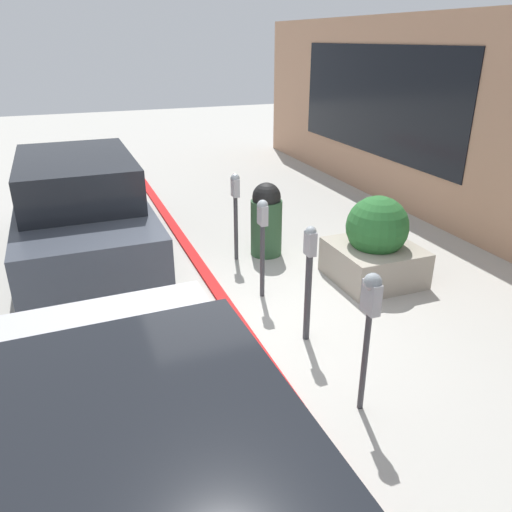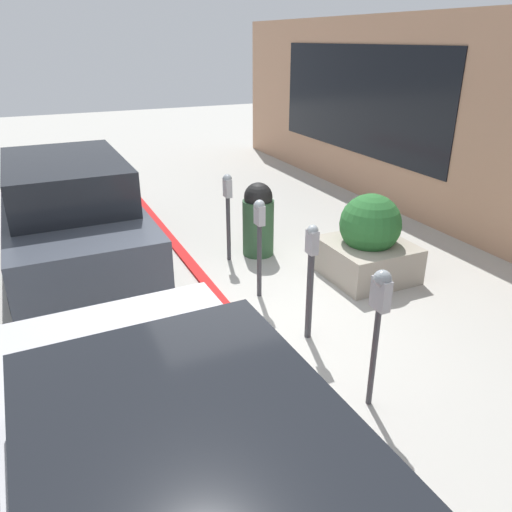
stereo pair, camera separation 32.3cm
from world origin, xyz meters
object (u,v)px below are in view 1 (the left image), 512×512
(parking_meter_second, at_px, (309,271))
(parked_car_middle, at_px, (81,208))
(parking_meter_nearest, at_px, (370,310))
(trash_bin, at_px, (266,219))
(parking_meter_middle, at_px, (263,230))
(planter_box, at_px, (375,245))
(parking_meter_fourth, at_px, (235,201))

(parking_meter_second, bearing_deg, parked_car_middle, 33.94)
(parking_meter_nearest, height_order, trash_bin, parking_meter_nearest)
(parking_meter_middle, bearing_deg, planter_box, -93.30)
(parking_meter_second, distance_m, planter_box, 1.91)
(parking_meter_nearest, height_order, parked_car_middle, parked_car_middle)
(parking_meter_second, height_order, trash_bin, parking_meter_second)
(planter_box, height_order, parked_car_middle, parked_car_middle)
(parking_meter_middle, xyz_separation_m, parked_car_middle, (2.08, 2.08, -0.10))
(parking_meter_middle, relative_size, parking_meter_fourth, 0.99)
(planter_box, xyz_separation_m, trash_bin, (1.39, 1.07, 0.07))
(parking_meter_second, height_order, parking_meter_fourth, parking_meter_second)
(planter_box, bearing_deg, parking_meter_middle, 86.70)
(planter_box, bearing_deg, parking_meter_fourth, 49.09)
(parking_meter_second, height_order, planter_box, parking_meter_second)
(parking_meter_nearest, bearing_deg, trash_bin, -8.56)
(parking_meter_second, relative_size, parking_meter_middle, 1.02)
(parking_meter_middle, bearing_deg, parking_meter_fourth, -3.43)
(parking_meter_middle, height_order, trash_bin, parking_meter_middle)
(planter_box, bearing_deg, trash_bin, 37.56)
(parking_meter_middle, bearing_deg, parking_meter_nearest, -179.20)
(parked_car_middle, bearing_deg, planter_box, -120.73)
(parking_meter_nearest, height_order, parking_meter_fourth, parking_meter_nearest)
(parking_meter_second, distance_m, parking_meter_fourth, 2.41)
(parking_meter_second, xyz_separation_m, planter_box, (1.04, -1.57, -0.33))
(planter_box, relative_size, parked_car_middle, 0.26)
(parking_meter_fourth, relative_size, trash_bin, 1.16)
(trash_bin, bearing_deg, parking_meter_middle, 155.69)
(parking_meter_nearest, distance_m, parked_car_middle, 4.93)
(planter_box, height_order, trash_bin, planter_box)
(planter_box, distance_m, trash_bin, 1.75)
(parking_meter_fourth, relative_size, parked_car_middle, 0.29)
(parking_meter_fourth, distance_m, planter_box, 2.13)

